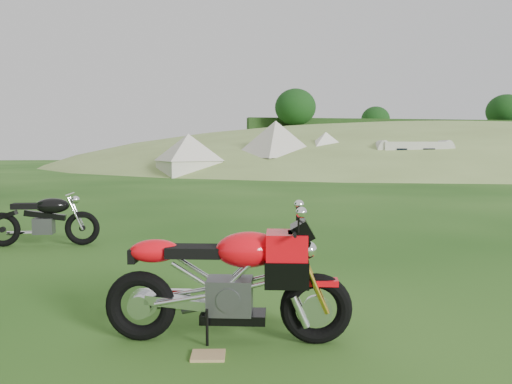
{
  "coord_description": "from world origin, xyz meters",
  "views": [
    {
      "loc": [
        -1.44,
        -5.81,
        1.53
      ],
      "look_at": [
        -0.32,
        0.4,
        0.97
      ],
      "focal_mm": 35.0,
      "sensor_mm": 36.0,
      "label": 1
    }
  ],
  "objects": [
    {
      "name": "plywood_board",
      "position": [
        -1.16,
        -2.27,
        0.01
      ],
      "size": [
        0.28,
        0.23,
        0.02
      ],
      "primitive_type": "cube",
      "rotation": [
        0.0,
        0.0,
        -0.16
      ],
      "color": "tan",
      "rests_on": "ground"
    },
    {
      "name": "hedgerow",
      "position": [
        24.0,
        40.0,
        0.0
      ],
      "size": [
        36.0,
        1.2,
        8.6
      ],
      "primitive_type": null,
      "color": "black",
      "rests_on": "ground"
    },
    {
      "name": "sport_motorcycle",
      "position": [
        -0.98,
        -2.0,
        0.56
      ],
      "size": [
        1.91,
        0.87,
        1.11
      ],
      "primitive_type": null,
      "rotation": [
        0.0,
        0.0,
        -0.23
      ],
      "color": "red",
      "rests_on": "ground"
    },
    {
      "name": "tent_mid",
      "position": [
        4.59,
        21.57,
        1.43
      ],
      "size": [
        4.39,
        4.39,
        2.87
      ],
      "primitive_type": null,
      "rotation": [
        0.0,
        0.0,
        0.44
      ],
      "color": "beige",
      "rests_on": "ground"
    },
    {
      "name": "vintage_moto_a",
      "position": [
        -3.35,
        2.32,
        0.44
      ],
      "size": [
        1.69,
        0.5,
        0.88
      ],
      "primitive_type": null,
      "rotation": [
        0.0,
        0.0,
        -0.07
      ],
      "color": "black",
      "rests_on": "ground"
    },
    {
      "name": "hillside",
      "position": [
        24.0,
        40.0,
        0.0
      ],
      "size": [
        80.0,
        64.0,
        8.0
      ],
      "primitive_type": "ellipsoid",
      "color": "olive",
      "rests_on": "ground"
    },
    {
      "name": "caravan",
      "position": [
        11.37,
        18.69,
        0.94
      ],
      "size": [
        4.32,
        2.68,
        1.88
      ],
      "primitive_type": null,
      "rotation": [
        0.0,
        0.0,
        -0.24
      ],
      "color": "beige",
      "rests_on": "ground"
    },
    {
      "name": "ground",
      "position": [
        0.0,
        0.0,
        0.0
      ],
      "size": [
        120.0,
        120.0,
        0.0
      ],
      "primitive_type": "plane",
      "color": "#133E0D",
      "rests_on": "ground"
    },
    {
      "name": "tent_right",
      "position": [
        7.49,
        21.5,
        1.25
      ],
      "size": [
        2.89,
        2.89,
        2.5
      ],
      "primitive_type": null,
      "rotation": [
        0.0,
        0.0,
        -0.0
      ],
      "color": "white",
      "rests_on": "ground"
    },
    {
      "name": "tent_left",
      "position": [
        -0.28,
        21.14,
        1.2
      ],
      "size": [
        3.49,
        3.49,
        2.41
      ],
      "primitive_type": null,
      "rotation": [
        0.0,
        0.0,
        0.31
      ],
      "color": "silver",
      "rests_on": "ground"
    }
  ]
}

